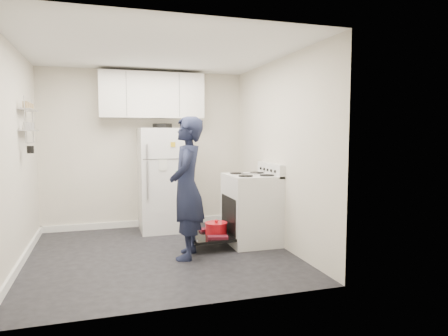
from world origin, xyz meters
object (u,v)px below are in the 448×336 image
object	(u,v)px
open_oven_door	(212,232)
refrigerator	(163,179)
person	(187,188)
electric_range	(250,209)

from	to	relation	value
open_oven_door	refrigerator	distance (m)	1.35
open_oven_door	person	world-z (taller)	person
person	refrigerator	bearing A→B (deg)	-158.37
electric_range	open_oven_door	bearing A→B (deg)	179.74
electric_range	person	size ratio (longest dim) A/B	0.64
open_oven_door	refrigerator	size ratio (longest dim) A/B	0.42
open_oven_door	person	bearing A→B (deg)	-138.73
open_oven_door	electric_range	bearing A→B (deg)	-0.26
open_oven_door	person	xyz separation A→B (m)	(-0.42, -0.37, 0.67)
electric_range	person	bearing A→B (deg)	-159.17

